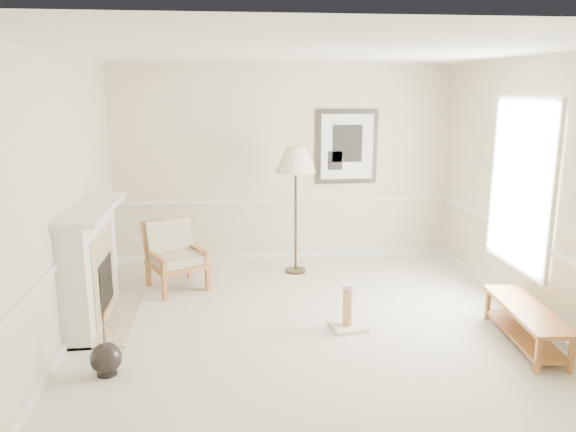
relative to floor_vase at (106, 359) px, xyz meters
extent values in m
plane|color=silver|center=(1.97, 0.67, -0.15)|extent=(5.50, 5.50, 0.00)
cube|color=beige|center=(1.97, 3.42, 1.30)|extent=(5.00, 0.04, 2.90)
cube|color=beige|center=(1.97, -2.08, 1.30)|extent=(5.00, 0.04, 2.90)
cube|color=beige|center=(-0.53, 0.67, 1.30)|extent=(0.04, 5.50, 2.90)
cube|color=beige|center=(4.47, 0.67, 1.30)|extent=(0.04, 5.50, 2.90)
cube|color=white|center=(1.97, 0.67, 2.75)|extent=(5.00, 5.50, 0.04)
cube|color=white|center=(1.97, 3.40, -0.10)|extent=(4.95, 0.04, 0.10)
cube|color=white|center=(1.97, 3.40, 0.75)|extent=(4.95, 0.04, 0.05)
cube|color=white|center=(4.43, 1.07, 1.35)|extent=(0.03, 1.20, 1.80)
cube|color=white|center=(4.42, 1.07, 1.35)|extent=(0.05, 1.34, 1.94)
cube|color=black|center=(2.92, 3.39, 1.55)|extent=(0.92, 0.04, 1.10)
cube|color=white|center=(2.92, 3.36, 1.55)|extent=(0.78, 0.01, 0.96)
cube|color=black|center=(2.92, 3.36, 1.60)|extent=(0.45, 0.01, 0.55)
cube|color=white|center=(-0.39, 1.27, 0.47)|extent=(0.28, 1.50, 1.25)
cube|color=white|center=(-0.34, 1.27, 1.13)|extent=(0.46, 1.64, 0.06)
cube|color=#C6B28E|center=(-0.25, 1.27, 0.40)|extent=(0.02, 1.05, 0.95)
cube|color=black|center=(-0.24, 1.27, 0.27)|extent=(0.02, 0.62, 0.58)
cube|color=gold|center=(-0.23, 1.27, 0.01)|extent=(0.01, 0.66, 0.05)
cube|color=#C6B28E|center=(-0.23, 1.27, -0.14)|extent=(0.60, 1.50, 0.03)
sphere|color=black|center=(0.00, 0.00, 0.01)|extent=(0.29, 0.29, 0.29)
cylinder|color=black|center=(0.00, 0.00, -0.11)|extent=(0.18, 0.18, 0.08)
cylinder|color=black|center=(0.00, 0.00, 0.38)|extent=(0.04, 0.12, 0.45)
cylinder|color=black|center=(0.00, 0.00, 0.35)|extent=(0.04, 0.15, 0.37)
cylinder|color=black|center=(0.00, 0.00, 0.42)|extent=(0.03, 0.07, 0.53)
cube|color=olive|center=(0.34, 1.83, 0.02)|extent=(0.08, 0.08, 0.36)
cube|color=olive|center=(0.08, 2.35, 0.02)|extent=(0.08, 0.08, 0.36)
cube|color=olive|center=(0.86, 2.10, 0.02)|extent=(0.08, 0.08, 0.36)
cube|color=olive|center=(0.59, 2.61, 0.02)|extent=(0.08, 0.08, 0.36)
cube|color=olive|center=(0.47, 2.22, 0.17)|extent=(0.88, 0.88, 0.05)
cube|color=olive|center=(0.33, 2.49, 0.46)|extent=(0.65, 0.44, 0.51)
cube|color=olive|center=(0.21, 2.09, 0.33)|extent=(0.35, 0.61, 0.05)
cube|color=olive|center=(0.72, 2.36, 0.33)|extent=(0.35, 0.61, 0.05)
cube|color=white|center=(0.47, 2.22, 0.26)|extent=(0.81, 0.81, 0.11)
cube|color=white|center=(0.35, 2.44, 0.48)|extent=(0.62, 0.44, 0.46)
cylinder|color=black|center=(2.07, 2.72, -0.14)|extent=(0.29, 0.29, 0.03)
cylinder|color=black|center=(2.07, 2.72, 0.68)|extent=(0.04, 0.04, 1.61)
cone|color=beige|center=(2.07, 2.72, 1.45)|extent=(0.70, 0.70, 0.35)
cube|color=olive|center=(4.12, 0.19, 0.22)|extent=(0.53, 1.39, 0.04)
cube|color=olive|center=(4.12, 0.19, -0.06)|extent=(0.46, 1.29, 0.03)
cube|color=olive|center=(3.91, -0.41, 0.02)|extent=(0.05, 0.05, 0.35)
cube|color=olive|center=(4.22, -0.44, 0.02)|extent=(0.05, 0.05, 0.35)
cube|color=olive|center=(4.02, 0.82, 0.02)|extent=(0.05, 0.05, 0.35)
cube|color=olive|center=(4.33, 0.79, 0.02)|extent=(0.05, 0.05, 0.35)
cube|color=white|center=(2.40, 0.75, -0.13)|extent=(0.41, 0.41, 0.04)
cylinder|color=tan|center=(2.40, 0.75, 0.10)|extent=(0.12, 0.12, 0.43)
cylinder|color=white|center=(2.40, 0.75, 0.33)|extent=(0.13, 0.13, 0.04)
camera|label=1|loc=(1.13, -4.82, 2.41)|focal=35.00mm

